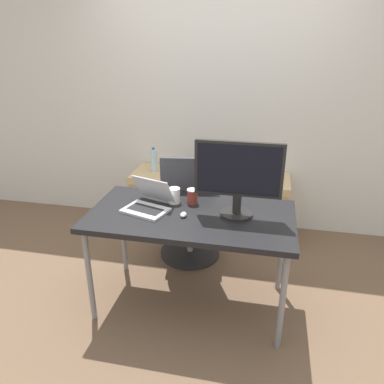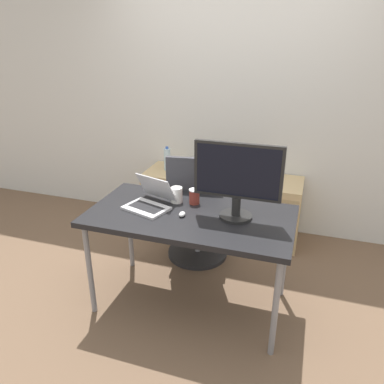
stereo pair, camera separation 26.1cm
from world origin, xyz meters
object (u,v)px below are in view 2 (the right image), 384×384
object	(u,v)px
coffee_cup_white	(177,195)
coffee_cup_brown	(194,196)
cabinet_left	(168,198)
water_bottle	(167,159)
laptop_center	(150,201)
office_chair	(197,222)
mouse	(182,214)
cabinet_right	(278,213)
monitor	(238,179)

from	to	relation	value
coffee_cup_white	coffee_cup_brown	world-z (taller)	coffee_cup_white
cabinet_left	water_bottle	world-z (taller)	water_bottle
water_bottle	coffee_cup_white	bearing A→B (deg)	-64.66
laptop_center	cabinet_left	bearing A→B (deg)	105.60
office_chair	coffee_cup_white	xyz separation A→B (m)	(-0.02, -0.45, 0.45)
coffee_cup_white	mouse	bearing A→B (deg)	-60.76
mouse	cabinet_right	bearing A→B (deg)	65.15
cabinet_right	laptop_center	world-z (taller)	laptop_center
cabinet_right	coffee_cup_brown	world-z (taller)	coffee_cup_brown
cabinet_right	cabinet_left	bearing A→B (deg)	180.00
mouse	water_bottle	bearing A→B (deg)	116.04
laptop_center	coffee_cup_white	size ratio (longest dim) A/B	3.37
monitor	office_chair	bearing A→B (deg)	128.97
mouse	coffee_cup_white	world-z (taller)	coffee_cup_white
office_chair	mouse	xyz separation A→B (m)	(0.10, -0.67, 0.41)
cabinet_right	coffee_cup_white	size ratio (longest dim) A/B	5.46
cabinet_right	mouse	bearing A→B (deg)	-114.85
laptop_center	coffee_cup_white	xyz separation A→B (m)	(0.16, 0.14, 0.01)
water_bottle	laptop_center	size ratio (longest dim) A/B	0.63
monitor	mouse	distance (m)	0.46
monitor	coffee_cup_brown	bearing A→B (deg)	159.20
office_chair	laptop_center	distance (m)	0.76
cabinet_left	coffee_cup_white	size ratio (longest dim) A/B	5.46
laptop_center	mouse	size ratio (longest dim) A/B	6.10
laptop_center	coffee_cup_brown	size ratio (longest dim) A/B	3.48
water_bottle	mouse	size ratio (longest dim) A/B	3.86
water_bottle	mouse	bearing A→B (deg)	-63.96
coffee_cup_brown	office_chair	bearing A→B (deg)	105.11
monitor	coffee_cup_brown	xyz separation A→B (m)	(-0.34, 0.13, -0.23)
cabinet_left	laptop_center	world-z (taller)	laptop_center
cabinet_right	mouse	size ratio (longest dim) A/B	9.86
office_chair	water_bottle	size ratio (longest dim) A/B	4.21
coffee_cup_white	coffee_cup_brown	bearing A→B (deg)	6.89
office_chair	mouse	distance (m)	0.79
cabinet_left	cabinet_right	size ratio (longest dim) A/B	1.00
monitor	coffee_cup_brown	world-z (taller)	monitor
laptop_center	cabinet_right	bearing A→B (deg)	53.67
cabinet_right	monitor	size ratio (longest dim) A/B	1.07
cabinet_right	monitor	world-z (taller)	monitor
cabinet_right	monitor	bearing A→B (deg)	-100.56
mouse	coffee_cup_brown	bearing A→B (deg)	86.23
cabinet_right	mouse	xyz separation A→B (m)	(-0.57, -1.22, 0.47)
cabinet_left	coffee_cup_white	world-z (taller)	coffee_cup_white
coffee_cup_brown	laptop_center	bearing A→B (deg)	-152.17
cabinet_right	water_bottle	xyz separation A→B (m)	(-1.16, 0.00, 0.43)
coffee_cup_brown	mouse	bearing A→B (deg)	-93.77
cabinet_left	water_bottle	size ratio (longest dim) A/B	2.55
water_bottle	laptop_center	world-z (taller)	laptop_center
mouse	office_chair	bearing A→B (deg)	98.80
laptop_center	coffee_cup_white	world-z (taller)	laptop_center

